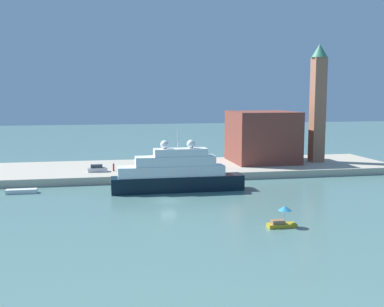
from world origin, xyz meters
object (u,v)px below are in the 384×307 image
large_yacht (176,174)px  small_motorboat (282,219)px  parked_car (97,169)px  work_barge (22,191)px  person_figure (114,167)px  harbor_building (262,137)px  mooring_bollard (162,172)px  bell_tower (318,100)px

large_yacht → small_motorboat: bearing=-68.2°
parked_car → work_barge: bearing=-138.2°
large_yacht → work_barge: (-27.38, 3.24, -2.80)m
small_motorboat → parked_car: size_ratio=0.96×
large_yacht → work_barge: large_yacht is taller
large_yacht → person_figure: size_ratio=13.69×
small_motorboat → work_barge: bearing=142.6°
harbor_building → parked_car: size_ratio=3.68×
large_yacht → harbor_building: (24.24, 22.38, 4.34)m
harbor_building → mooring_bollard: bearing=-154.1°
harbor_building → parked_car: (-38.45, -7.36, -5.34)m
work_barge → person_figure: (16.50, 12.06, 1.98)m
work_barge → harbor_building: bearing=20.3°
bell_tower → parked_car: size_ratio=6.90×
harbor_building → person_figure: bearing=-168.6°
large_yacht → mooring_bollard: size_ratio=39.09×
work_barge → bell_tower: bearing=14.7°
large_yacht → harbor_building: harbor_building is taller
large_yacht → harbor_building: 33.27m
small_motorboat → work_barge: (-37.58, 28.74, -0.76)m
work_barge → parked_car: 17.76m
harbor_building → work_barge: bearing=-159.7°
work_barge → person_figure: size_ratio=3.02×
bell_tower → mooring_bollard: bearing=-165.0°
bell_tower → parked_car: bearing=-174.2°
harbor_building → bell_tower: (12.78, -2.19, 8.71)m
small_motorboat → bell_tower: 55.08m
harbor_building → mooring_bollard: harbor_building is taller
harbor_building → mooring_bollard: 29.08m
bell_tower → person_figure: bearing=-174.2°
small_motorboat → harbor_building: harbor_building is taller
large_yacht → parked_car: bearing=133.4°
mooring_bollard → work_barge: bearing=-165.6°
small_motorboat → work_barge: small_motorboat is taller
bell_tower → parked_car: bell_tower is taller
parked_car → person_figure: size_ratio=2.28×
small_motorboat → harbor_building: 50.30m
parked_car → mooring_bollard: size_ratio=6.50×
harbor_building → bell_tower: size_ratio=0.53×
harbor_building → parked_car: 39.51m
small_motorboat → mooring_bollard: bearing=108.2°
bell_tower → mooring_bollard: 42.30m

